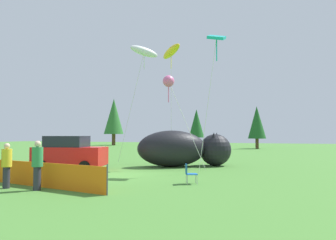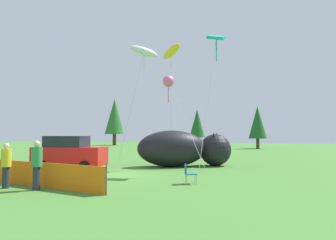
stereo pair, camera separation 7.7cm
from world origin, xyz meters
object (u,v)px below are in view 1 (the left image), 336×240
object	(u,v)px
spectator_in_black_shirt	(7,164)
kite_white_ghost	(144,52)
folding_chair	(189,172)
kite_pink_octopus	(169,82)
spectator_in_blue_shirt	(37,163)
kite_yellow_hero	(171,52)
kite_teal_diamond	(216,40)
parked_car	(69,153)
inflatable_cat	(183,150)

from	to	relation	value
spectator_in_black_shirt	kite_white_ghost	xyz separation A→B (m)	(0.92, 11.65, 7.10)
folding_chair	kite_pink_octopus	size ratio (longest dim) A/B	0.15
spectator_in_blue_shirt	kite_pink_octopus	distance (m)	9.96
spectator_in_black_shirt	kite_yellow_hero	xyz separation A→B (m)	(2.50, 13.15, 7.34)
kite_teal_diamond	kite_white_ghost	distance (m)	7.32
kite_pink_octopus	parked_car	bearing A→B (deg)	-156.26
spectator_in_black_shirt	kite_pink_octopus	bearing A→B (deg)	66.60
parked_car	kite_pink_octopus	size ratio (longest dim) A/B	0.76
kite_pink_octopus	kite_white_ghost	size ratio (longest dim) A/B	0.66
inflatable_cat	spectator_in_black_shirt	bearing A→B (deg)	-142.41
parked_car	folding_chair	distance (m)	8.62
kite_pink_octopus	kite_yellow_hero	xyz separation A→B (m)	(-1.27, 4.44, 3.00)
parked_car	inflatable_cat	world-z (taller)	inflatable_cat
parked_car	spectator_in_black_shirt	distance (m)	6.54
kite_white_ghost	spectator_in_blue_shirt	bearing A→B (deg)	-87.47
spectator_in_black_shirt	kite_yellow_hero	size ratio (longest dim) A/B	0.20
spectator_in_black_shirt	kite_teal_diamond	size ratio (longest dim) A/B	0.23
folding_chair	spectator_in_black_shirt	bearing A→B (deg)	-174.72
parked_car	spectator_in_black_shirt	xyz separation A→B (m)	(1.60, -6.34, -0.02)
kite_pink_octopus	kite_white_ghost	bearing A→B (deg)	134.12
kite_yellow_hero	kite_white_ghost	bearing A→B (deg)	-136.56
parked_car	folding_chair	bearing A→B (deg)	-30.96
inflatable_cat	kite_yellow_hero	world-z (taller)	kite_yellow_hero
folding_chair	inflatable_cat	size ratio (longest dim) A/B	0.14
parked_car	folding_chair	xyz separation A→B (m)	(8.05, -3.03, -0.49)
kite_teal_diamond	kite_yellow_hero	world-z (taller)	kite_yellow_hero
folding_chair	inflatable_cat	world-z (taller)	inflatable_cat
inflatable_cat	kite_teal_diamond	xyz separation A→B (m)	(2.69, -2.75, 6.18)
kite_pink_octopus	spectator_in_black_shirt	bearing A→B (deg)	-113.40
inflatable_cat	spectator_in_black_shirt	world-z (taller)	inflatable_cat
spectator_in_black_shirt	kite_yellow_hero	distance (m)	15.26
folding_chair	spectator_in_blue_shirt	distance (m)	6.03
spectator_in_blue_shirt	kite_white_ghost	xyz separation A→B (m)	(-0.51, 11.63, 7.05)
inflatable_cat	kite_teal_diamond	world-z (taller)	kite_teal_diamond
kite_pink_octopus	kite_white_ghost	xyz separation A→B (m)	(-2.85, 2.94, 2.77)
spectator_in_blue_shirt	kite_white_ghost	size ratio (longest dim) A/B	0.21
kite_pink_octopus	kite_yellow_hero	bearing A→B (deg)	105.92
inflatable_cat	kite_yellow_hero	distance (m)	7.96
kite_white_ghost	inflatable_cat	bearing A→B (deg)	-22.68
folding_chair	kite_pink_octopus	distance (m)	7.70
folding_chair	kite_teal_diamond	distance (m)	7.98
spectator_in_blue_shirt	kite_yellow_hero	distance (m)	15.05
folding_chair	kite_teal_diamond	xyz separation A→B (m)	(0.45, 4.20, 6.76)
parked_car	folding_chair	world-z (taller)	parked_car
kite_pink_octopus	kite_white_ghost	distance (m)	4.94
inflatable_cat	spectator_in_black_shirt	distance (m)	11.10
spectator_in_black_shirt	kite_white_ghost	size ratio (longest dim) A/B	0.20
spectator_in_blue_shirt	kite_teal_diamond	xyz separation A→B (m)	(5.48, 7.50, 6.24)
parked_car	kite_white_ghost	size ratio (longest dim) A/B	0.50
kite_pink_octopus	kite_teal_diamond	xyz separation A→B (m)	(3.14, -1.19, 1.96)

